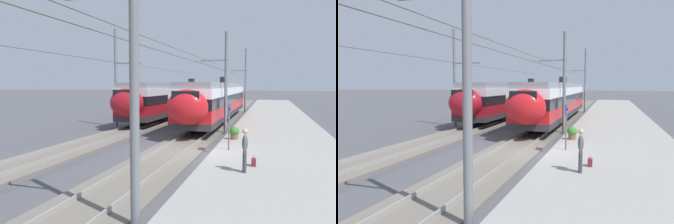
% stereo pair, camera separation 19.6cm
% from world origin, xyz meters
% --- Properties ---
extents(ground_plane, '(400.00, 400.00, 0.00)m').
position_xyz_m(ground_plane, '(0.00, 0.00, 0.00)').
color(ground_plane, '#4C4C51').
extents(platform_slab, '(120.00, 6.68, 0.32)m').
position_xyz_m(platform_slab, '(0.00, -4.03, 0.16)').
color(platform_slab, gray).
rests_on(platform_slab, ground).
extents(track_near, '(120.00, 3.00, 0.28)m').
position_xyz_m(track_near, '(0.00, 1.46, 0.07)').
color(track_near, '#6B6359').
rests_on(track_near, ground).
extents(track_far, '(120.00, 3.00, 0.28)m').
position_xyz_m(track_far, '(0.00, 7.12, 0.07)').
color(track_far, '#6B6359').
rests_on(track_far, ground).
extents(train_near_platform, '(25.62, 2.92, 4.27)m').
position_xyz_m(train_near_platform, '(15.32, 1.46, 2.22)').
color(train_near_platform, '#2D2D30').
rests_on(train_near_platform, track_near).
extents(train_far_track, '(33.67, 3.03, 4.27)m').
position_xyz_m(train_far_track, '(22.65, 7.12, 2.23)').
color(train_far_track, '#2D2D30').
rests_on(train_far_track, track_far).
extents(catenary_mast_west, '(45.36, 2.05, 7.93)m').
position_xyz_m(catenary_mast_west, '(-8.95, -0.17, 4.13)').
color(catenary_mast_west, slate).
rests_on(catenary_mast_west, ground).
extents(catenary_mast_mid, '(45.36, 2.05, 7.56)m').
position_xyz_m(catenary_mast_mid, '(7.99, -0.16, 3.93)').
color(catenary_mast_mid, slate).
rests_on(catenary_mast_mid, ground).
extents(catenary_mast_east, '(45.36, 2.05, 8.40)m').
position_xyz_m(catenary_mast_east, '(27.74, -0.18, 4.31)').
color(catenary_mast_east, slate).
rests_on(catenary_mast_east, ground).
extents(catenary_mast_far_side, '(45.36, 2.53, 8.44)m').
position_xyz_m(catenary_mast_far_side, '(9.23, 9.19, 4.33)').
color(catenary_mast_far_side, slate).
rests_on(catenary_mast_far_side, ground).
extents(platform_sign, '(0.70, 0.08, 2.35)m').
position_xyz_m(platform_sign, '(0.42, -1.47, 2.04)').
color(platform_sign, '#59595B').
rests_on(platform_sign, platform_slab).
extents(passenger_walking, '(0.53, 0.22, 1.69)m').
position_xyz_m(passenger_walking, '(-3.73, -2.58, 1.26)').
color(passenger_walking, '#383842').
rests_on(passenger_walking, platform_slab).
extents(handbag_beside_passenger, '(0.32, 0.18, 0.44)m').
position_xyz_m(handbag_beside_passenger, '(-2.64, -2.87, 0.48)').
color(handbag_beside_passenger, maroon).
rests_on(handbag_beside_passenger, platform_slab).
extents(potted_plant_platform_edge, '(0.60, 0.60, 0.79)m').
position_xyz_m(potted_plant_platform_edge, '(3.78, -1.40, 0.75)').
color(potted_plant_platform_edge, brown).
rests_on(potted_plant_platform_edge, platform_slab).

